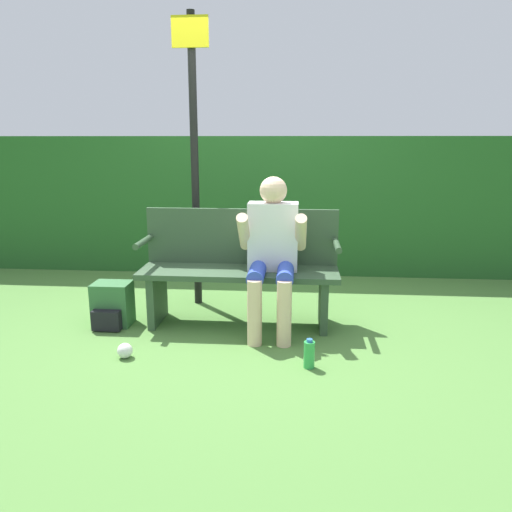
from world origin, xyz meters
TOP-DOWN VIEW (x-y plane):
  - ground_plane at (0.00, 0.00)m, footprint 40.00×40.00m
  - hedge_back at (0.00, 1.82)m, footprint 12.00×0.47m
  - park_bench at (0.00, 0.07)m, footprint 1.63×0.47m
  - person_seated at (0.28, -0.06)m, footprint 0.54×0.63m
  - backpack at (-1.05, -0.11)m, footprint 0.31×0.31m
  - water_bottle at (0.57, -0.77)m, footprint 0.08×0.08m
  - signpost at (-0.45, 0.53)m, footprint 0.31×0.09m
  - parked_car at (-5.24, 13.98)m, footprint 4.32×2.14m
  - litter_crumple at (-0.73, -0.73)m, footprint 0.11×0.11m

SIDE VIEW (x-z plane):
  - ground_plane at x=0.00m, z-range 0.00..0.00m
  - litter_crumple at x=-0.73m, z-range 0.00..0.11m
  - water_bottle at x=0.57m, z-range -0.01..0.20m
  - backpack at x=-1.05m, z-range -0.01..0.35m
  - park_bench at x=0.00m, z-range 0.00..0.95m
  - parked_car at x=-5.24m, z-range -0.01..1.24m
  - person_seated at x=0.28m, z-range 0.07..1.30m
  - hedge_back at x=0.00m, z-range 0.00..1.55m
  - signpost at x=-0.45m, z-range 0.15..2.71m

